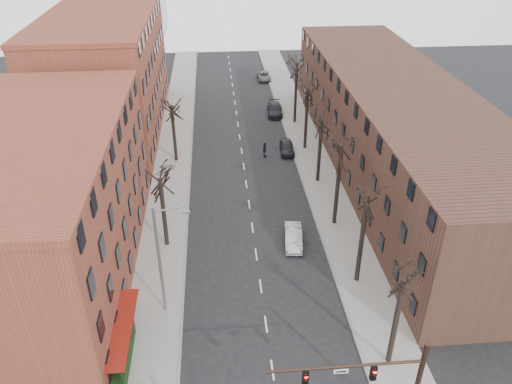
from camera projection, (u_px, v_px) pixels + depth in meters
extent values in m
cube|color=gray|center=(173.00, 157.00, 57.88)|extent=(4.00, 90.00, 0.15)
cube|color=gray|center=(309.00, 151.00, 59.07)|extent=(4.00, 90.00, 0.15)
cube|color=brown|center=(44.00, 211.00, 37.15)|extent=(12.00, 26.00, 12.00)
cube|color=brown|center=(107.00, 76.00, 61.43)|extent=(12.00, 28.00, 14.00)
cube|color=#462A20|center=(395.00, 128.00, 52.87)|extent=(12.00, 50.00, 10.00)
cube|color=maroon|center=(128.00, 355.00, 33.02)|extent=(1.20, 7.00, 0.15)
cube|color=black|center=(123.00, 361.00, 31.83)|extent=(0.80, 6.00, 1.00)
cylinder|color=black|center=(346.00, 366.00, 24.88)|extent=(8.00, 0.16, 0.16)
cube|color=black|center=(373.00, 373.00, 25.32)|extent=(0.32, 0.22, 0.95)
cube|color=black|center=(305.00, 378.00, 25.06)|extent=(0.32, 0.22, 0.95)
cube|color=silver|center=(341.00, 371.00, 25.04)|extent=(0.75, 0.04, 0.28)
cylinder|color=slate|center=(160.00, 262.00, 34.30)|extent=(0.20, 0.20, 9.00)
cylinder|color=slate|center=(170.00, 209.00, 32.17)|extent=(2.39, 0.12, 0.46)
cube|color=slate|center=(186.00, 212.00, 32.40)|extent=(0.50, 0.22, 0.14)
imported|color=#A7A9AE|center=(293.00, 237.00, 43.29)|extent=(1.88, 4.25, 1.36)
imported|color=black|center=(287.00, 147.00, 58.62)|extent=(1.77, 4.01, 1.34)
imported|color=black|center=(275.00, 109.00, 68.86)|extent=(2.34, 5.05, 1.43)
imported|color=#585B5F|center=(264.00, 76.00, 81.87)|extent=(2.06, 4.40, 1.22)
imported|color=black|center=(265.00, 150.00, 57.48)|extent=(0.62, 1.14, 1.85)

